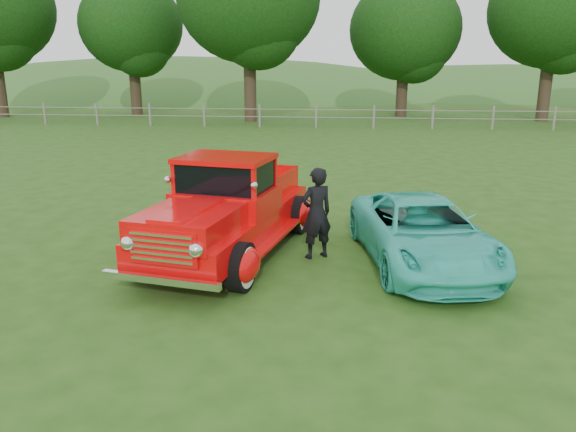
# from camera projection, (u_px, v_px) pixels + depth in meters

# --- Properties ---
(ground) EXTENTS (140.00, 140.00, 0.00)m
(ground) POSITION_uv_depth(u_px,v_px,m) (232.00, 290.00, 8.46)
(ground) COLOR #244913
(ground) RESTS_ON ground
(distant_hills) EXTENTS (116.00, 60.00, 18.00)m
(distant_hills) POSITION_uv_depth(u_px,v_px,m) (299.00, 131.00, 67.11)
(distant_hills) COLOR #356826
(distant_hills) RESTS_ON ground
(fence_line) EXTENTS (48.00, 0.12, 1.20)m
(fence_line) POSITION_uv_depth(u_px,v_px,m) (316.00, 116.00, 29.40)
(fence_line) COLOR slate
(fence_line) RESTS_ON ground
(tree_mid_west) EXTENTS (6.40, 6.40, 8.46)m
(tree_mid_west) POSITION_uv_depth(u_px,v_px,m) (131.00, 26.00, 35.07)
(tree_mid_west) COLOR #302018
(tree_mid_west) RESTS_ON ground
(tree_near_east) EXTENTS (6.80, 6.80, 8.33)m
(tree_near_east) POSITION_uv_depth(u_px,v_px,m) (405.00, 30.00, 34.38)
(tree_near_east) COLOR #302018
(tree_near_east) RESTS_ON ground
(tree_mid_east) EXTENTS (7.20, 7.20, 9.44)m
(tree_mid_east) POSITION_uv_depth(u_px,v_px,m) (554.00, 10.00, 31.40)
(tree_mid_east) COLOR #302018
(tree_mid_east) RESTS_ON ground
(red_pickup) EXTENTS (2.91, 5.22, 1.78)m
(red_pickup) POSITION_uv_depth(u_px,v_px,m) (228.00, 211.00, 9.86)
(red_pickup) COLOR black
(red_pickup) RESTS_ON ground
(teal_sedan) EXTENTS (2.55, 4.29, 1.12)m
(teal_sedan) POSITION_uv_depth(u_px,v_px,m) (423.00, 232.00, 9.42)
(teal_sedan) COLOR #33CDB4
(teal_sedan) RESTS_ON ground
(man) EXTENTS (0.70, 0.64, 1.60)m
(man) POSITION_uv_depth(u_px,v_px,m) (316.00, 213.00, 9.68)
(man) COLOR black
(man) RESTS_ON ground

